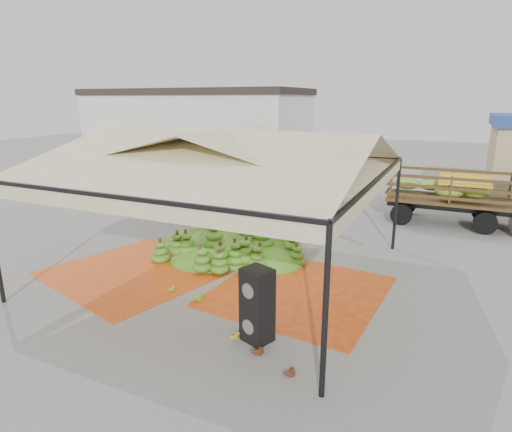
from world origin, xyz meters
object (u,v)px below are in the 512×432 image
at_px(vendor, 332,210).
at_px(truck_right, 480,194).
at_px(truck_left, 230,180).
at_px(speaker_stack, 257,305).
at_px(banana_heap, 231,236).

bearing_deg(vendor, truck_right, -122.24).
bearing_deg(truck_right, truck_left, -173.68).
xyz_separation_m(speaker_stack, vendor, (-0.62, 7.73, 0.11)).
distance_m(banana_heap, truck_left, 6.25).
bearing_deg(vendor, truck_left, 3.71).
xyz_separation_m(banana_heap, speaker_stack, (2.93, -4.27, 0.20)).
xyz_separation_m(banana_heap, vendor, (2.30, 3.45, 0.31)).
height_order(speaker_stack, truck_right, truck_right).
relative_size(vendor, truck_left, 0.30).
xyz_separation_m(banana_heap, truck_left, (-3.00, 5.44, 0.63)).
bearing_deg(banana_heap, speaker_stack, -55.59).
xyz_separation_m(vendor, truck_right, (4.85, 3.21, 0.41)).
height_order(banana_heap, speaker_stack, speaker_stack).
xyz_separation_m(vendor, truck_left, (-5.30, 1.99, 0.32)).
bearing_deg(vendor, banana_heap, 80.57).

